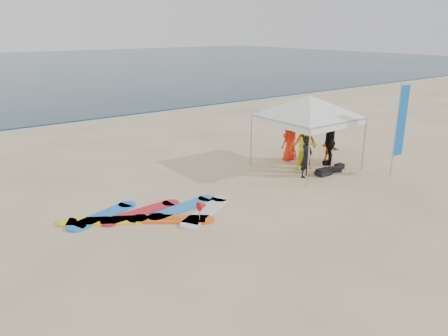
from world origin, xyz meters
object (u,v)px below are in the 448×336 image
person_orange_a (303,142)px  person_orange_b (290,140)px  person_yellow (307,147)px  canopy_tent (309,95)px  marker_pennant (203,206)px  surfboard_spread (152,214)px  person_seated (329,149)px  person_black_a (306,157)px  person_black_b (330,141)px  feather_flag (401,122)px

person_orange_a → person_orange_b: size_ratio=1.11×
person_orange_b → person_yellow: bearing=65.7°
person_orange_b → canopy_tent: 2.34m
marker_pennant → surfboard_spread: 1.65m
surfboard_spread → person_seated: bearing=4.3°
person_yellow → surfboard_spread: bearing=-162.1°
surfboard_spread → person_yellow: bearing=3.2°
person_black_a → canopy_tent: 2.41m
person_orange_b → surfboard_spread: person_orange_b is taller
person_orange_a → surfboard_spread: bearing=19.5°
person_black_a → person_orange_a: person_orange_a is taller
person_orange_b → surfboard_spread: 7.60m
person_orange_a → surfboard_spread: (-7.38, -0.95, -0.91)m
person_black_b → marker_pennant: person_black_b is taller
person_yellow → feather_flag: bearing=-35.6°
person_black_b → surfboard_spread: size_ratio=0.40×
person_orange_b → canopy_tent: bearing=70.2°
person_orange_b → person_seated: person_orange_b is taller
person_black_b → person_orange_b: 1.65m
person_black_a → surfboard_spread: person_black_a is taller
canopy_tent → surfboard_spread: 7.72m
marker_pennant → person_seated: bearing=14.0°
canopy_tent → person_orange_a: bearing=58.4°
person_yellow → person_orange_a: size_ratio=0.94×
person_orange_b → surfboard_spread: size_ratio=0.35×
canopy_tent → person_black_a: bearing=-136.3°
person_seated → surfboard_spread: size_ratio=0.21×
marker_pennant → person_black_a: bearing=10.7°
person_black_a → person_black_b: (1.90, 0.53, 0.19)m
person_yellow → marker_pennant: (-6.03, -1.64, -0.40)m
person_black_b → person_orange_a: bearing=-82.3°
feather_flag → surfboard_spread: 9.59m
feather_flag → canopy_tent: bearing=125.9°
person_black_a → surfboard_spread: bearing=164.9°
person_black_a → feather_flag: (2.82, -1.91, 1.28)m
person_yellow → person_black_b: 1.20m
person_orange_a → person_black_b: size_ratio=0.98×
person_yellow → person_orange_b: (0.36, 1.31, -0.04)m
marker_pennant → person_orange_b: bearing=24.8°
person_orange_b → feather_flag: feather_flag is taller
person_yellow → feather_flag: 3.51m
feather_flag → marker_pennant: feather_flag is taller
person_yellow → feather_flag: (2.11, -2.55, 1.16)m
person_orange_b → person_seated: 1.66m
person_seated → feather_flag: 3.25m
person_orange_a → person_black_b: 1.06m
person_orange_b → marker_pennant: (-6.40, -2.95, -0.36)m
person_seated → person_orange_b: bearing=57.6°
person_black_a → canopy_tent: size_ratio=0.36×
person_black_a → person_seated: size_ratio=1.52×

